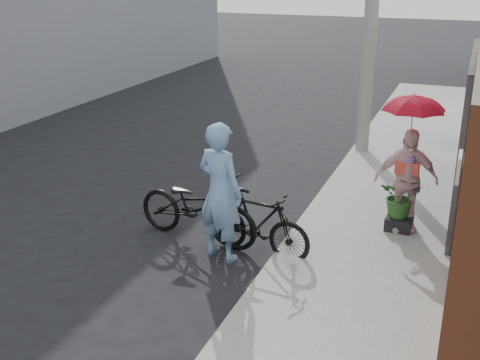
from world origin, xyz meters
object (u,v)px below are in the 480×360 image
Objects in this scene: planter at (399,223)px; bike_left at (197,207)px; officer at (220,192)px; bike_right at (258,223)px; kimono_woman at (406,180)px.

bike_left is at bearing -156.43° from planter.
officer is 0.73m from bike_right.
bike_right is 1.02× the size of kimono_woman.
bike_right is 2.33m from kimono_woman.
planter is (-0.04, 0.00, -0.69)m from kimono_woman.
officer reaches higher than kimono_woman.
officer is 2.89m from planter.
planter is (2.26, 1.62, -0.77)m from officer.
bike_left is 1.27× the size of kimono_woman.
planter is (1.80, 1.37, -0.27)m from bike_right.
officer is 5.13× the size of planter.
officer is 0.98× the size of bike_left.
bike_right is at bearing -90.00° from bike_left.
officer is 1.24× the size of kimono_woman.
officer is 0.81m from bike_left.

